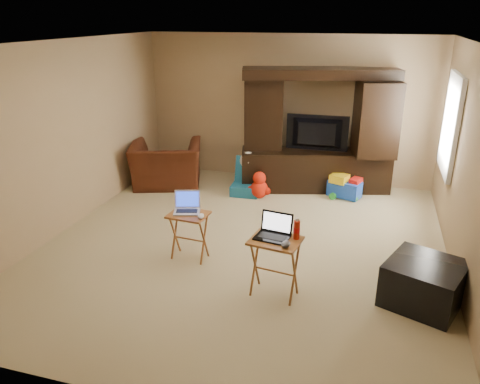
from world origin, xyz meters
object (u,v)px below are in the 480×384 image
(ottoman, at_px, (424,283))
(laptop_left, at_px, (186,203))
(mouse_right, at_px, (286,244))
(child_rocker, at_px, (246,177))
(mouse_left, at_px, (201,216))
(water_bottle, at_px, (297,230))
(push_toy, at_px, (345,186))
(television, at_px, (316,134))
(laptop_right, at_px, (272,228))
(recliner, at_px, (166,164))
(entertainment_center, at_px, (317,131))
(plush_toy, at_px, (259,185))
(tray_table_left, at_px, (189,236))
(tray_table_right, at_px, (275,268))

(ottoman, distance_m, laptop_left, 2.74)
(laptop_left, bearing_deg, mouse_right, -43.14)
(child_rocker, bearing_deg, mouse_left, -89.82)
(laptop_left, height_order, water_bottle, water_bottle)
(child_rocker, distance_m, laptop_left, 2.29)
(water_bottle, bearing_deg, mouse_right, -109.29)
(child_rocker, bearing_deg, push_toy, 7.90)
(television, distance_m, laptop_right, 3.30)
(child_rocker, bearing_deg, television, 25.00)
(recliner, xyz_separation_m, child_rocker, (1.42, -0.02, -0.08))
(entertainment_center, height_order, plush_toy, entertainment_center)
(laptop_left, height_order, mouse_left, laptop_left)
(ottoman, bearing_deg, laptop_left, 174.77)
(tray_table_left, bearing_deg, ottoman, -0.23)
(ottoman, bearing_deg, recliner, 147.87)
(television, xyz_separation_m, mouse_right, (0.17, -3.44, -0.28))
(child_rocker, bearing_deg, recliner, 176.63)
(push_toy, bearing_deg, tray_table_left, -102.72)
(recliner, bearing_deg, child_rocker, 159.96)
(tray_table_left, relative_size, mouse_right, 4.43)
(tray_table_right, distance_m, mouse_right, 0.39)
(ottoman, relative_size, water_bottle, 3.53)
(laptop_right, bearing_deg, tray_table_left, 165.08)
(tray_table_left, bearing_deg, entertainment_center, 73.07)
(ottoman, height_order, tray_table_right, tray_table_right)
(entertainment_center, xyz_separation_m, mouse_left, (-0.93, -2.93, -0.39))
(entertainment_center, distance_m, laptop_right, 3.35)
(laptop_left, height_order, mouse_right, laptop_left)
(mouse_right, xyz_separation_m, water_bottle, (0.07, 0.20, 0.07))
(recliner, relative_size, laptop_right, 3.41)
(entertainment_center, xyz_separation_m, laptop_left, (-1.15, -2.83, -0.30))
(television, distance_m, recliner, 2.59)
(mouse_left, bearing_deg, tray_table_left, 159.52)
(child_rocker, height_order, push_toy, child_rocker)
(plush_toy, xyz_separation_m, water_bottle, (1.03, -2.59, 0.53))
(television, xyz_separation_m, tray_table_left, (-1.12, -2.82, -0.67))
(child_rocker, relative_size, water_bottle, 3.02)
(child_rocker, distance_m, push_toy, 1.60)
(push_toy, bearing_deg, water_bottle, -75.54)
(tray_table_left, relative_size, tray_table_right, 0.90)
(entertainment_center, height_order, laptop_right, entertainment_center)
(plush_toy, height_order, laptop_right, laptop_right)
(entertainment_center, xyz_separation_m, recliner, (-2.47, -0.57, -0.62))
(water_bottle, bearing_deg, laptop_right, -165.96)
(recliner, xyz_separation_m, laptop_right, (2.47, -2.78, 0.39))
(push_toy, distance_m, tray_table_right, 3.11)
(child_rocker, xyz_separation_m, tray_table_right, (1.08, -2.78, 0.02))
(push_toy, height_order, mouse_left, mouse_left)
(tray_table_left, distance_m, mouse_left, 0.37)
(television, xyz_separation_m, plush_toy, (-0.79, -0.65, -0.74))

